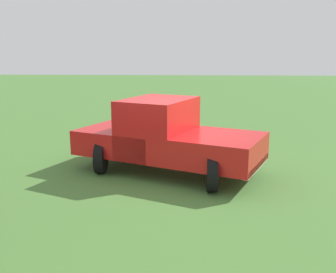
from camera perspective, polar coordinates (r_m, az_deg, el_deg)
The scene contains 2 objects.
ground_plane at distance 9.41m, azimuth 1.09°, elevation -5.65°, with size 80.00×80.00×0.00m, color #477533.
pickup_truck at distance 9.42m, azimuth -0.62°, elevation 0.25°, with size 3.51×4.86×1.81m.
Camera 1 is at (8.94, 0.30, 2.92)m, focal length 41.35 mm.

